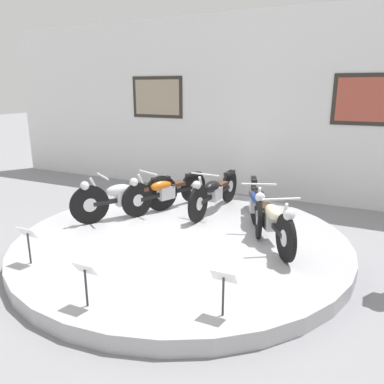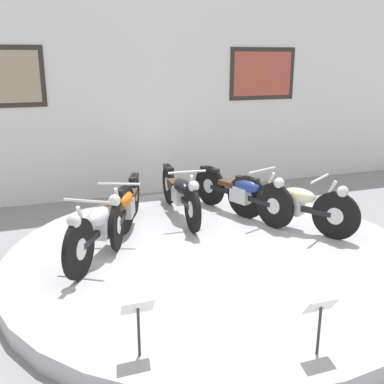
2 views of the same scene
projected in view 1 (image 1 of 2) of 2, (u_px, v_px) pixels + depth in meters
ground_plane at (182, 247)px, 5.93m from camera, size 60.00×60.00×0.00m
display_platform at (182, 241)px, 5.90m from camera, size 5.10×5.10×0.21m
back_wall at (252, 107)px, 8.40m from camera, size 14.00×0.22×4.04m
motorcycle_silver at (125, 196)px, 6.60m from camera, size 1.13×1.73×0.81m
motorcycle_orange at (165, 190)px, 7.03m from camera, size 0.81×1.85×0.79m
motorcycle_black at (214, 191)px, 6.91m from camera, size 0.54×2.00×0.80m
motorcycle_blue at (256, 201)px, 6.30m from camera, size 0.77×1.89×0.80m
motorcycle_cream at (271, 217)px, 5.51m from camera, size 1.12×1.71×0.80m
info_placard_front_left at (28, 237)px, 4.83m from camera, size 0.26×0.11×0.51m
info_placard_front_centre at (85, 275)px, 3.87m from camera, size 0.26×0.11×0.51m
info_placard_front_right at (223, 283)px, 3.70m from camera, size 0.26×0.11×0.51m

